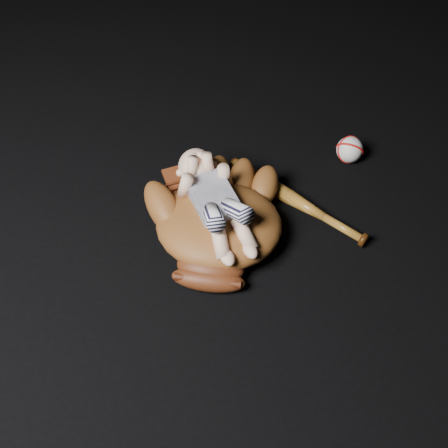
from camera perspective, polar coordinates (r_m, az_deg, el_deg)
The scene contains 4 objects.
baseball_glove at distance 1.32m, azimuth -0.53°, elevation 0.40°, with size 0.37×0.42×0.13m, color brown, non-canonical shape.
newborn_baby at distance 1.29m, azimuth -0.72°, elevation 2.23°, with size 0.16×0.34×0.14m, color beige, non-canonical shape.
baseball_bat at distance 1.44m, azimuth 7.34°, elevation 2.35°, with size 0.04×0.42×0.04m, color #945D1C, non-canonical shape.
baseball at distance 1.59m, azimuth 12.65°, elevation 7.38°, with size 0.07×0.07×0.07m, color white.
Camera 1 is at (-0.24, -0.88, 1.03)m, focal length 45.00 mm.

